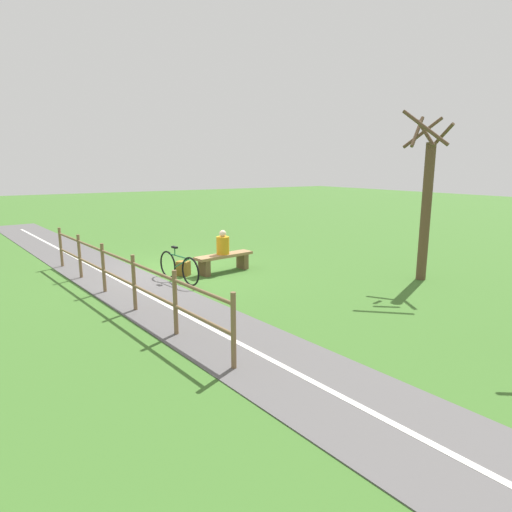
{
  "coord_description": "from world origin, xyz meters",
  "views": [
    {
      "loc": [
        4.39,
        11.24,
        2.95
      ],
      "look_at": [
        -0.5,
        3.56,
        1.05
      ],
      "focal_mm": 30.2,
      "sensor_mm": 36.0,
      "label": 1
    }
  ],
  "objects": [
    {
      "name": "bicycle",
      "position": [
        0.25,
        1.02,
        0.39
      ],
      "size": [
        0.37,
        1.79,
        0.92
      ],
      "rotation": [
        0.0,
        0.0,
        1.75
      ],
      "color": "black",
      "rests_on": "ground_plane"
    },
    {
      "name": "bench",
      "position": [
        -1.26,
        0.69,
        0.36
      ],
      "size": [
        1.83,
        0.68,
        0.52
      ],
      "rotation": [
        0.0,
        0.0,
        0.14
      ],
      "color": "#937047",
      "rests_on": "ground_plane"
    },
    {
      "name": "person_seated",
      "position": [
        -1.23,
        0.7,
        0.8
      ],
      "size": [
        0.41,
        0.41,
        0.69
      ],
      "rotation": [
        0.0,
        0.0,
        0.14
      ],
      "color": "orange",
      "rests_on": "bench"
    },
    {
      "name": "fence_roadside",
      "position": [
        2.01,
        1.79,
        0.69
      ],
      "size": [
        1.13,
        8.63,
        1.18
      ],
      "rotation": [
        0.0,
        0.0,
        1.69
      ],
      "color": "brown",
      "rests_on": "ground_plane"
    },
    {
      "name": "paved_path",
      "position": [
        1.11,
        4.0,
        0.01
      ],
      "size": [
        5.98,
        35.99,
        0.02
      ],
      "primitive_type": "cube",
      "rotation": [
        0.0,
        0.0,
        0.11
      ],
      "color": "#565454",
      "rests_on": "ground_plane"
    },
    {
      "name": "path_centre_line",
      "position": [
        1.11,
        4.0,
        0.02
      ],
      "size": [
        3.69,
        31.81,
        0.0
      ],
      "primitive_type": "cube",
      "rotation": [
        0.0,
        0.0,
        0.11
      ],
      "color": "silver",
      "rests_on": "paved_path"
    },
    {
      "name": "ground_plane",
      "position": [
        0.0,
        0.0,
        0.0
      ],
      "size": [
        80.0,
        80.0,
        0.0
      ],
      "primitive_type": "plane",
      "color": "#3D6B28"
    },
    {
      "name": "backpack",
      "position": [
        -0.12,
        0.45,
        0.2
      ],
      "size": [
        0.4,
        0.42,
        0.4
      ],
      "rotation": [
        0.0,
        0.0,
        2.25
      ],
      "color": "olive",
      "rests_on": "ground_plane"
    },
    {
      "name": "tree_by_path",
      "position": [
        -5.27,
        4.22,
        2.09
      ],
      "size": [
        1.45,
        1.45,
        4.31
      ],
      "color": "brown",
      "rests_on": "ground_plane"
    }
  ]
}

